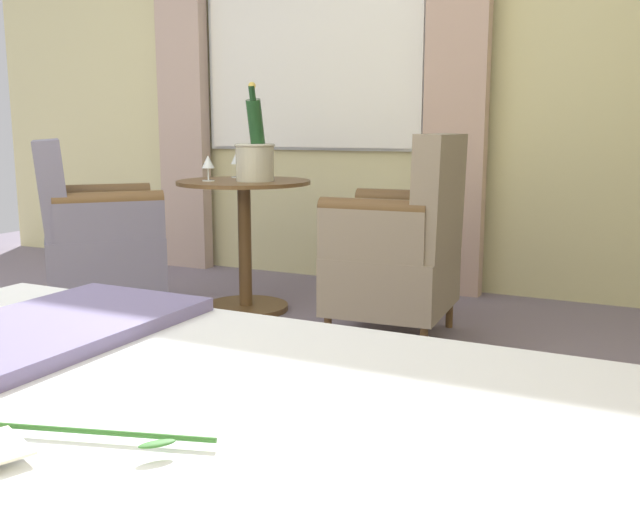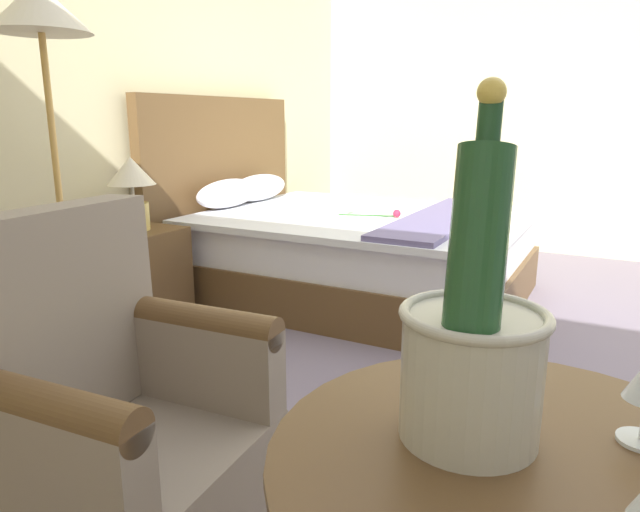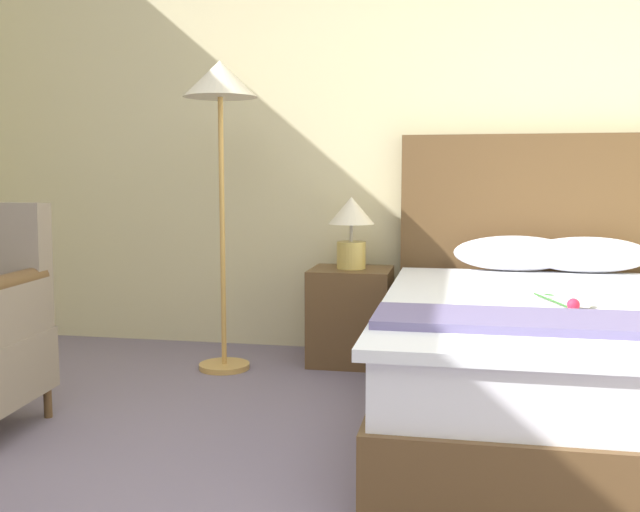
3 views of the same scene
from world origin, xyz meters
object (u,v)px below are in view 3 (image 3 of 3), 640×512
at_px(floor_lamp_brass, 220,105).
at_px(bedside_lamp, 351,223).
at_px(bed, 571,348).
at_px(nightstand, 351,316).

bearing_deg(floor_lamp_brass, bedside_lamp, 22.33).
relative_size(bed, floor_lamp_brass, 1.30).
xyz_separation_m(bed, bedside_lamp, (-1.09, 0.76, 0.48)).
relative_size(bedside_lamp, floor_lamp_brass, 0.24).
xyz_separation_m(bed, floor_lamp_brass, (-1.75, 0.49, 1.12)).
distance_m(nightstand, bedside_lamp, 0.53).
height_order(nightstand, floor_lamp_brass, floor_lamp_brass).
bearing_deg(bedside_lamp, nightstand, 0.00).
bearing_deg(nightstand, bed, -35.16).
height_order(nightstand, bedside_lamp, bedside_lamp).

